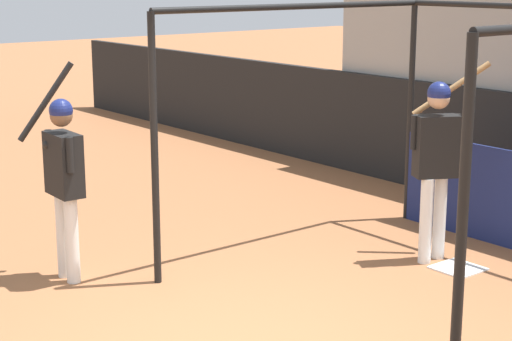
% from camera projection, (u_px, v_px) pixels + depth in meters
% --- Properties ---
extents(batting_cage, '(3.60, 3.61, 2.60)m').
position_uv_depth(batting_cage, '(499.00, 157.00, 8.34)').
color(batting_cage, black).
rests_on(batting_cage, ground).
extents(home_plate, '(0.44, 0.44, 0.02)m').
position_uv_depth(home_plate, '(458.00, 268.00, 8.57)').
color(home_plate, white).
rests_on(home_plate, ground).
extents(player_batter, '(0.63, 0.95, 2.02)m').
position_uv_depth(player_batter, '(436.00, 153.00, 8.60)').
color(player_batter, white).
rests_on(player_batter, ground).
extents(player_waiting, '(0.79, 0.53, 2.08)m').
position_uv_depth(player_waiting, '(63.00, 172.00, 8.06)').
color(player_waiting, white).
rests_on(player_waiting, ground).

